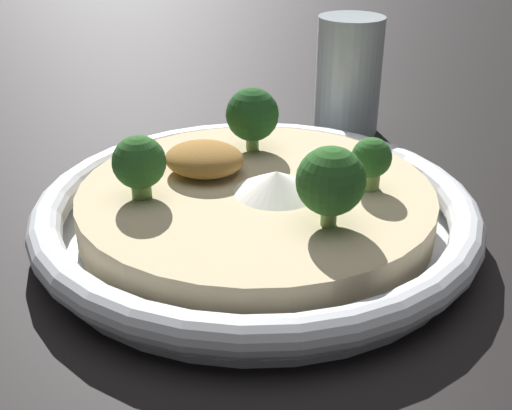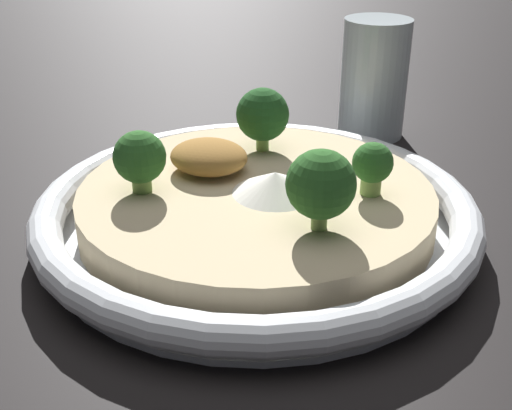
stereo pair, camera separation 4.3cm
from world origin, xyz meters
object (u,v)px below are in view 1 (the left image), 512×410
at_px(broccoli_front, 252,115).
at_px(broccoli_right, 139,164).
at_px(risotto_bowl, 256,210).
at_px(drinking_glass, 348,76).
at_px(broccoli_front_left, 371,160).
at_px(broccoli_left, 331,182).

height_order(broccoli_front, broccoli_right, broccoli_front).
distance_m(risotto_bowl, broccoli_front, 0.08).
xyz_separation_m(broccoli_front, broccoli_right, (0.03, 0.10, -0.00)).
bearing_deg(drinking_glass, risotto_bowl, 92.56).
bearing_deg(broccoli_front_left, broccoli_front, -15.92).
bearing_deg(broccoli_right, broccoli_front_left, -149.67).
xyz_separation_m(risotto_bowl, broccoli_left, (-0.06, 0.03, 0.04)).
height_order(broccoli_right, broccoli_front_left, broccoli_right).
relative_size(broccoli_front, broccoli_left, 0.97).
bearing_deg(broccoli_left, broccoli_front, -43.56).
relative_size(risotto_bowl, broccoli_front, 6.27).
height_order(risotto_bowl, drinking_glass, drinking_glass).
height_order(broccoli_left, drinking_glass, drinking_glass).
bearing_deg(risotto_bowl, broccoli_right, 35.80).
relative_size(broccoli_front, broccoli_right, 1.15).
relative_size(broccoli_front, broccoli_front_left, 1.35).
height_order(broccoli_front, broccoli_left, broccoli_left).
bearing_deg(broccoli_left, broccoli_right, 7.39).
bearing_deg(broccoli_right, drinking_glass, -100.86).
relative_size(risotto_bowl, drinking_glass, 2.75).
bearing_deg(broccoli_front_left, broccoli_right, 30.33).
distance_m(broccoli_front_left, broccoli_left, 0.06).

